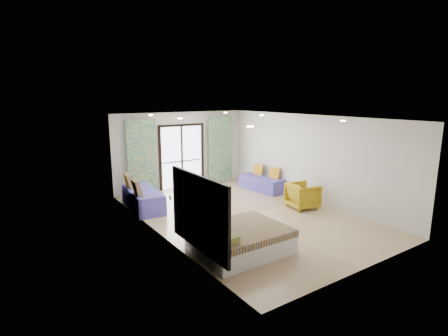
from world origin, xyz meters
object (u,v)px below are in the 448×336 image
bed (240,239)px  coffee_table (198,184)px  armchair (303,194)px  daybed_right (262,183)px  daybed_left (142,198)px

bed → coffee_table: (1.48, 4.39, 0.06)m
bed → armchair: (3.31, 1.36, 0.13)m
bed → daybed_right: size_ratio=1.07×
bed → coffee_table: 4.63m
daybed_left → armchair: 4.73m
armchair → daybed_left: bearing=67.5°
daybed_right → armchair: bearing=-102.5°
bed → armchair: 3.58m
bed → coffee_table: bearing=71.3°
daybed_right → coffee_table: bearing=153.1°
daybed_right → armchair: 2.21m
bed → armchair: bearing=22.3°
daybed_right → bed: bearing=-140.5°
bed → daybed_right: 5.05m
bed → daybed_left: 4.01m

